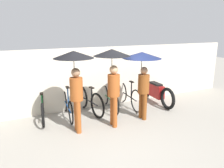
% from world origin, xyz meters
% --- Properties ---
extents(ground_plane, '(30.00, 30.00, 0.00)m').
position_xyz_m(ground_plane, '(0.00, 0.00, 0.00)').
color(ground_plane, gray).
extents(back_wall, '(11.83, 0.12, 1.98)m').
position_xyz_m(back_wall, '(0.00, 2.19, 0.99)').
color(back_wall, beige).
rests_on(back_wall, ground).
extents(parked_bicycle_0, '(0.44, 1.66, 1.09)m').
position_xyz_m(parked_bicycle_0, '(-1.39, 1.77, 0.35)').
color(parked_bicycle_0, black).
rests_on(parked_bicycle_0, ground).
extents(parked_bicycle_1, '(0.44, 1.73, 1.08)m').
position_xyz_m(parked_bicycle_1, '(-0.69, 1.67, 0.36)').
color(parked_bicycle_1, black).
rests_on(parked_bicycle_1, ground).
extents(parked_bicycle_2, '(0.47, 1.77, 0.98)m').
position_xyz_m(parked_bicycle_2, '(-0.00, 1.72, 0.39)').
color(parked_bicycle_2, black).
rests_on(parked_bicycle_2, ground).
extents(parked_bicycle_3, '(0.44, 1.75, 1.06)m').
position_xyz_m(parked_bicycle_3, '(0.69, 1.72, 0.38)').
color(parked_bicycle_3, black).
rests_on(parked_bicycle_3, ground).
extents(parked_bicycle_4, '(0.44, 1.82, 1.00)m').
position_xyz_m(parked_bicycle_4, '(1.39, 1.68, 0.39)').
color(parked_bicycle_4, black).
rests_on(parked_bicycle_4, ground).
extents(pedestrian_leading, '(1.00, 1.00, 2.06)m').
position_xyz_m(pedestrian_leading, '(-0.69, 0.71, 1.61)').
color(pedestrian_leading, '#9E4C1E').
rests_on(pedestrian_leading, ground).
extents(pedestrian_center, '(0.96, 0.96, 2.06)m').
position_xyz_m(pedestrian_center, '(0.29, 0.63, 1.60)').
color(pedestrian_center, '#9E4C1E').
rests_on(pedestrian_center, ground).
extents(pedestrian_trailing, '(1.11, 1.11, 1.94)m').
position_xyz_m(pedestrian_trailing, '(1.26, 0.72, 1.57)').
color(pedestrian_trailing, brown).
rests_on(pedestrian_trailing, ground).
extents(motorcycle, '(0.58, 2.15, 0.93)m').
position_xyz_m(motorcycle, '(2.44, 1.63, 0.41)').
color(motorcycle, black).
rests_on(motorcycle, ground).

